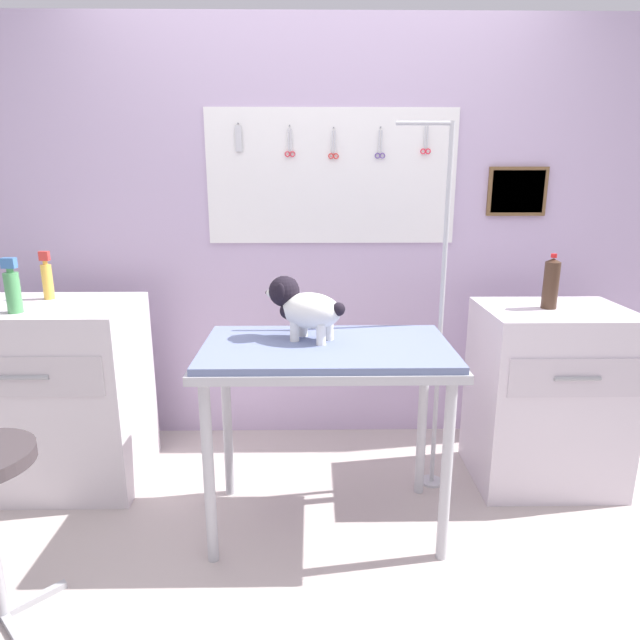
{
  "coord_description": "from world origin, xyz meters",
  "views": [
    {
      "loc": [
        -0.03,
        -1.78,
        1.5
      ],
      "look_at": [
        0.0,
        0.29,
        0.95
      ],
      "focal_mm": 30.58,
      "sensor_mm": 36.0,
      "label": 1
    }
  ],
  "objects": [
    {
      "name": "grooming_arm",
      "position": [
        0.56,
        0.65,
        0.81
      ],
      "size": [
        0.3,
        0.11,
        1.72
      ],
      "color": "#B7B7BC",
      "rests_on": "ground"
    },
    {
      "name": "soda_bottle",
      "position": [
        1.09,
        0.71,
        1.01
      ],
      "size": [
        0.07,
        0.07,
        0.26
      ],
      "color": "#412B1E",
      "rests_on": "cabinet_right"
    },
    {
      "name": "dog",
      "position": [
        -0.06,
        0.41,
        0.97
      ],
      "size": [
        0.35,
        0.26,
        0.26
      ],
      "color": "white",
      "rests_on": "grooming_table"
    },
    {
      "name": "detangler_spray",
      "position": [
        -1.34,
        0.57,
        1.02
      ],
      "size": [
        0.06,
        0.06,
        0.24
      ],
      "color": "#4C9A58",
      "rests_on": "counter_left"
    },
    {
      "name": "ground",
      "position": [
        0.0,
        0.0,
        -0.02
      ],
      "size": [
        4.4,
        4.0,
        0.04
      ],
      "primitive_type": "cube",
      "color": "#B4A6A1"
    },
    {
      "name": "grooming_table",
      "position": [
        0.03,
        0.34,
        0.74
      ],
      "size": [
        1.04,
        0.59,
        0.83
      ],
      "color": "#B7B7BC",
      "rests_on": "ground"
    },
    {
      "name": "cabinet_right",
      "position": [
        1.13,
        0.7,
        0.45
      ],
      "size": [
        0.68,
        0.54,
        0.89
      ],
      "color": "silver",
      "rests_on": "ground"
    },
    {
      "name": "rear_wall_panel",
      "position": [
        0.01,
        1.28,
        1.16
      ],
      "size": [
        4.0,
        0.09,
        2.3
      ],
      "color": "#BCA5C7",
      "rests_on": "ground"
    },
    {
      "name": "spray_bottle_short",
      "position": [
        -1.31,
        0.85,
        1.01
      ],
      "size": [
        0.05,
        0.05,
        0.23
      ],
      "color": "gold",
      "rests_on": "counter_left"
    },
    {
      "name": "counter_left",
      "position": [
        -1.28,
        0.73,
        0.46
      ],
      "size": [
        0.8,
        0.58,
        0.91
      ],
      "color": "silver",
      "rests_on": "ground"
    }
  ]
}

